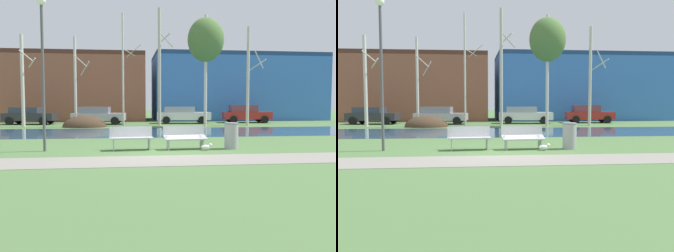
{
  "view_description": "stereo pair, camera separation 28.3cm",
  "coord_description": "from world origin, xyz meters",
  "views": [
    {
      "loc": [
        -1.13,
        -12.08,
        1.75
      ],
      "look_at": [
        0.38,
        0.85,
        0.87
      ],
      "focal_mm": 36.63,
      "sensor_mm": 36.0,
      "label": 1
    },
    {
      "loc": [
        -0.85,
        -12.11,
        1.75
      ],
      "look_at": [
        0.38,
        0.85,
        0.87
      ],
      "focal_mm": 36.63,
      "sensor_mm": 36.0,
      "label": 2
    }
  ],
  "objects": [
    {
      "name": "soil_mound",
      "position": [
        -4.27,
        13.28,
        0.0
      ],
      "size": [
        3.14,
        2.53,
        1.67
      ],
      "primitive_type": "ellipsoid",
      "color": "#423021",
      "rests_on": "ground"
    },
    {
      "name": "parked_sedan_second_silver",
      "position": [
        -3.58,
        16.42,
        0.76
      ],
      "size": [
        4.38,
        2.38,
        1.43
      ],
      "color": "#B2B5BC",
      "rests_on": "ground"
    },
    {
      "name": "streetlamp",
      "position": [
        -4.14,
        0.67,
        3.66
      ],
      "size": [
        0.32,
        0.32,
        5.51
      ],
      "color": "#4C4C51",
      "rests_on": "ground"
    },
    {
      "name": "parked_van_nearest_dark",
      "position": [
        -9.12,
        16.96,
        0.75
      ],
      "size": [
        4.17,
        2.36,
        1.4
      ],
      "color": "#282B30",
      "rests_on": "ground"
    },
    {
      "name": "parked_wagon_fourth_red",
      "position": [
        9.21,
        17.17,
        0.8
      ],
      "size": [
        4.23,
        2.23,
        1.55
      ],
      "color": "maroon",
      "rests_on": "ground"
    },
    {
      "name": "birch_center_left",
      "position": [
        -1.45,
        14.2,
        4.3
      ],
      "size": [
        1.44,
        2.25,
        8.47
      ],
      "color": "beige",
      "rests_on": "ground"
    },
    {
      "name": "trash_bin",
      "position": [
        2.78,
        0.53,
        0.52
      ],
      "size": [
        0.55,
        0.55,
        1.0
      ],
      "color": "#999B9E",
      "rests_on": "ground"
    },
    {
      "name": "birch_center_right",
      "position": [
        4.56,
        12.76,
        6.31
      ],
      "size": [
        2.66,
        2.66,
        8.14
      ],
      "color": "beige",
      "rests_on": "ground"
    },
    {
      "name": "building_blue_store",
      "position": [
        10.24,
        23.56,
        3.36
      ],
      "size": [
        17.31,
        7.57,
        6.72
      ],
      "color": "#3870C6",
      "rests_on": "ground"
    },
    {
      "name": "birch_far_left",
      "position": [
        -8.66,
        13.82,
        3.39
      ],
      "size": [
        1.13,
        1.83,
        6.64
      ],
      "color": "beige",
      "rests_on": "ground"
    },
    {
      "name": "ground_plane",
      "position": [
        0.0,
        10.0,
        0.0
      ],
      "size": [
        120.0,
        120.0,
        0.0
      ],
      "primitive_type": "plane",
      "color": "#4C703D"
    },
    {
      "name": "birch_right",
      "position": [
        8.13,
        13.6,
        3.84
      ],
      "size": [
        1.52,
        2.56,
        7.55
      ],
      "color": "beige",
      "rests_on": "ground"
    },
    {
      "name": "seagull",
      "position": [
        1.74,
        0.18,
        0.13
      ],
      "size": [
        0.46,
        0.17,
        0.27
      ],
      "color": "white",
      "rests_on": "ground"
    },
    {
      "name": "paved_path_strip",
      "position": [
        0.0,
        -1.86,
        0.01
      ],
      "size": [
        60.0,
        1.94,
        0.01
      ],
      "primitive_type": "cube",
      "color": "gray",
      "rests_on": "ground"
    },
    {
      "name": "bench_right",
      "position": [
        1.0,
        0.64,
        0.47
      ],
      "size": [
        1.64,
        0.68,
        0.87
      ],
      "color": "#B2B5B7",
      "rests_on": "ground"
    },
    {
      "name": "building_brick_low",
      "position": [
        -7.08,
        23.79,
        3.29
      ],
      "size": [
        15.18,
        7.64,
        6.59
      ],
      "color": "brown",
      "rests_on": "ground"
    },
    {
      "name": "parked_hatch_third_white",
      "position": [
        3.48,
        16.74,
        0.76
      ],
      "size": [
        4.64,
        2.29,
        1.42
      ],
      "color": "silver",
      "rests_on": "ground"
    },
    {
      "name": "bench_left",
      "position": [
        -1.02,
        0.64,
        0.47
      ],
      "size": [
        1.64,
        0.68,
        0.87
      ],
      "color": "#B2B5B7",
      "rests_on": "ground"
    },
    {
      "name": "river_band",
      "position": [
        0.0,
        8.34,
        0.0
      ],
      "size": [
        80.0,
        6.66,
        0.01
      ],
      "primitive_type": "cube",
      "color": "#33516B",
      "rests_on": "ground"
    },
    {
      "name": "birch_left",
      "position": [
        -4.83,
        13.14,
        3.29
      ],
      "size": [
        1.12,
        1.86,
        6.45
      ],
      "color": "beige",
      "rests_on": "ground"
    },
    {
      "name": "birch_center",
      "position": [
        1.31,
        14.21,
        4.54
      ],
      "size": [
        1.19,
        1.94,
        8.92
      ],
      "color": "#BCB7A8",
      "rests_on": "ground"
    }
  ]
}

